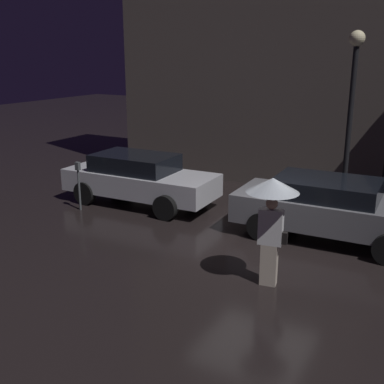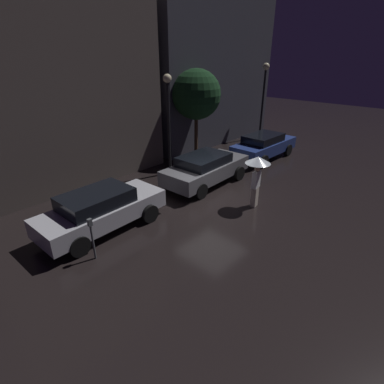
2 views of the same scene
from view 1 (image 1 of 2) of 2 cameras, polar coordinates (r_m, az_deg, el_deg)
ground_plane at (r=10.84m, az=7.91°, el=-6.76°), size 60.00×60.00×0.00m
building_facade_left at (r=17.09m, az=8.09°, el=19.84°), size 9.04×3.00×10.64m
parked_car_silver at (r=13.79m, az=-6.28°, el=1.67°), size 4.45×1.89×1.43m
parked_car_grey at (r=11.57m, az=16.20°, el=-1.75°), size 4.54×2.01×1.42m
pedestrian_with_umbrella at (r=8.76m, az=9.46°, el=-1.44°), size 0.96×0.96×2.07m
parking_meter at (r=13.48m, az=-13.29°, el=1.31°), size 0.12×0.10×1.35m
street_lamp_near at (r=13.26m, az=18.44°, el=10.92°), size 0.39×0.39×4.74m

